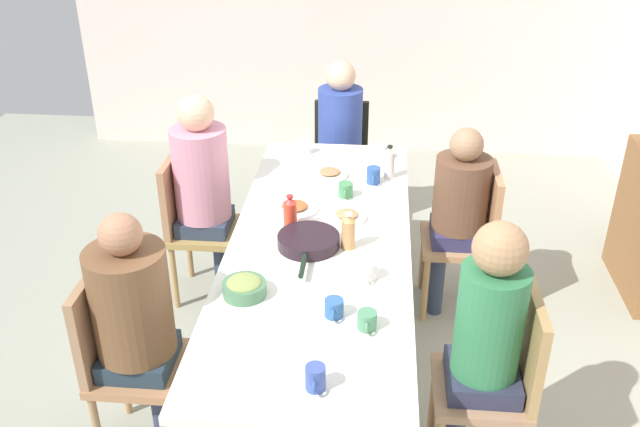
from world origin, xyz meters
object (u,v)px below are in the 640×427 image
Objects in this scene: cup_4 at (367,320)px; cup_5 at (373,175)px; person_2 at (458,204)px; chair_3 at (122,354)px; bowl_0 at (244,287)px; cup_0 at (334,308)px; cup_2 at (367,271)px; chair_4 at (340,158)px; chair_2 at (471,232)px; cup_7 at (381,152)px; chair_0 at (192,220)px; bottle_0 at (389,163)px; cup_1 at (346,190)px; plate_1 at (347,216)px; person_3 at (135,315)px; dining_table at (320,254)px; cup_6 at (305,147)px; person_0 at (203,181)px; bottle_2 at (348,232)px; person_1 at (485,332)px; serving_pan at (308,241)px; cup_3 at (315,378)px; person_4 at (340,133)px; plate_0 at (330,173)px; chair_1 at (501,377)px; bottle_1 at (290,213)px.

cup_5 reaches higher than cup_4.
chair_3 is (1.23, -1.55, -0.18)m from person_2.
chair_3 is 0.63m from bowl_0.
cup_2 is (-0.29, 0.13, 0.00)m from cup_0.
person_2 is at bearing 36.26° from chair_4.
chair_2 is 0.74m from cup_7.
chair_2 is at bearing 149.83° from cup_0.
bottle_0 is at bearing 97.06° from chair_0.
chair_0 reaches higher than cup_1.
plate_1 is 0.84m from cup_0.
chair_4 reaches higher than plate_1.
person_3 is 10.58× the size of cup_7.
dining_table is 0.28m from plate_1.
chair_3 is (1.23, -1.64, 0.00)m from chair_2.
chair_4 is 0.65m from cup_6.
chair_3 reaches higher than cup_0.
person_0 is at bearing 175.87° from chair_3.
plate_1 is at bearing 132.28° from chair_3.
bowl_0 is 1.64× the size of cup_1.
bottle_2 is at bearing 4.82° from chair_4.
cup_4 reaches higher than plate_1.
cup_2 is (-0.30, -0.49, 0.07)m from person_1.
cup_6 is at bearing -132.51° from cup_5.
cup_1 is at bearing 140.30° from chair_3.
dining_table is at bearing -49.87° from person_2.
bowl_0 is 0.41m from cup_0.
person_0 is 10.26× the size of cup_2.
serving_pan is 1.14m from cup_6.
cup_0 is (1.22, -0.62, 0.12)m from person_2.
serving_pan is 3.83× the size of cup_2.
chair_4 is at bearing -161.84° from person_1.
person_2 is at bearing 158.47° from cup_3.
bowl_0 reaches higher than cup_1.
person_4 reaches higher than plate_0.
person_2 is at bearing 131.01° from serving_pan.
cup_7 is at bearing 173.85° from cup_0.
bowl_0 is at bearing -42.55° from person_2.
chair_3 reaches higher than cup_5.
cup_5 is at bearing 158.16° from serving_pan.
dining_table is 1.07m from cup_7.
serving_pan is (0.06, -0.05, 0.11)m from dining_table.
cup_5 is 0.35m from cup_7.
person_2 reaches higher than cup_2.
cup_3 is at bearing -5.82° from cup_7.
cup_7 is at bearing -161.93° from chair_1.
chair_2 is (-1.23, 0.00, 0.00)m from chair_1.
bottle_1 is (-0.79, -0.41, 0.05)m from cup_4.
bottle_0 is (-0.14, -0.49, 0.36)m from chair_2.
dining_table is 1.09m from cup_6.
person_0 is 0.71m from cup_6.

